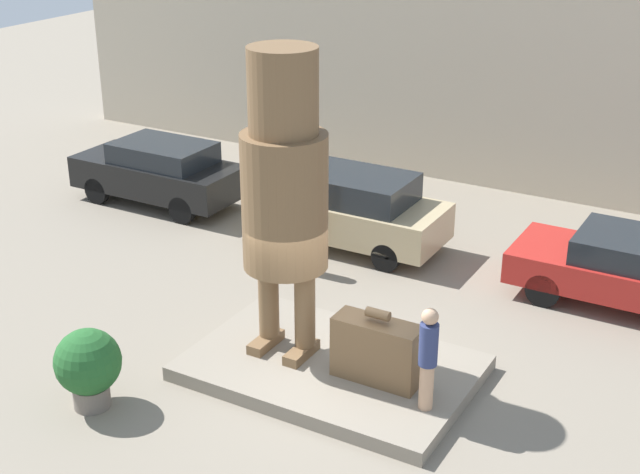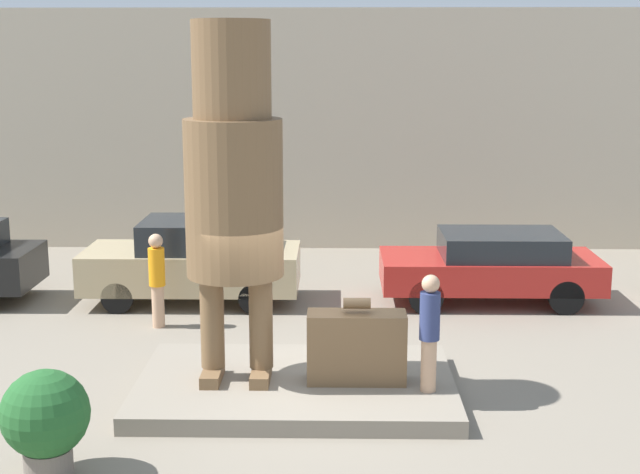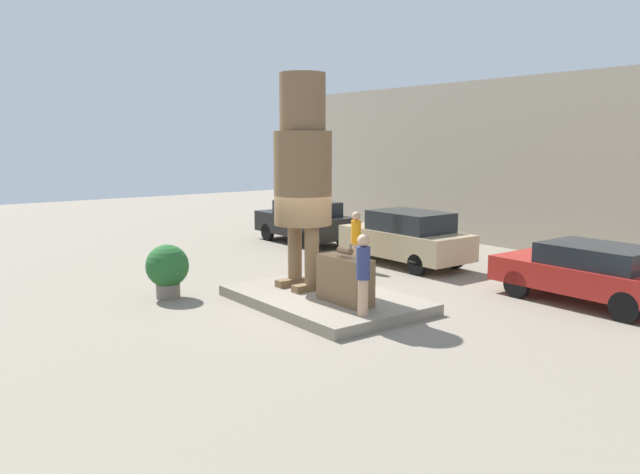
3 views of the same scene
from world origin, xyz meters
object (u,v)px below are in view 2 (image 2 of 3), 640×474
parked_car_tan (195,260)px  parked_car_red (492,265)px  tourist (430,328)px  giant_suitcase (357,347)px  worker_hivis (157,276)px  planter_pot (46,418)px  statue_figure (234,175)px

parked_car_tan → parked_car_red: 5.92m
tourist → parked_car_tan: tourist is taller
giant_suitcase → parked_car_red: 5.82m
worker_hivis → planter_pot: bearing=-91.4°
giant_suitcase → parked_car_tan: (-3.11, 4.99, 0.09)m
planter_pot → parked_car_red: bearing=49.7°
giant_suitcase → parked_car_tan: size_ratio=0.33×
parked_car_tan → worker_hivis: worker_hivis is taller
statue_figure → planter_pot: statue_figure is taller
parked_car_tan → planter_pot: parked_car_tan is taller
planter_pot → tourist: bearing=25.1°
tourist → giant_suitcase: bearing=160.7°
statue_figure → giant_suitcase: size_ratio=3.60×
statue_figure → planter_pot: size_ratio=3.87×
tourist → parked_car_red: 5.75m
parked_car_tan → giant_suitcase: bearing=122.0°
worker_hivis → tourist: bearing=-39.0°
statue_figure → parked_car_tan: 5.59m
giant_suitcase → worker_hivis: worker_hivis is taller
tourist → planter_pot: 5.18m
statue_figure → parked_car_tan: (-1.38, 4.88, -2.37)m
worker_hivis → parked_car_tan: bearing=75.9°
giant_suitcase → planter_pot: (-3.67, -2.54, -0.03)m
giant_suitcase → tourist: tourist is taller
giant_suitcase → statue_figure: bearing=176.4°
parked_car_red → worker_hivis: size_ratio=2.48×
tourist → parked_car_tan: (-4.11, 5.34, -0.31)m
statue_figure → giant_suitcase: 3.01m
worker_hivis → statue_figure: bearing=-60.8°
planter_pot → giant_suitcase: bearing=34.7°
planter_pot → worker_hivis: worker_hivis is taller
parked_car_red → tourist: bearing=71.6°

